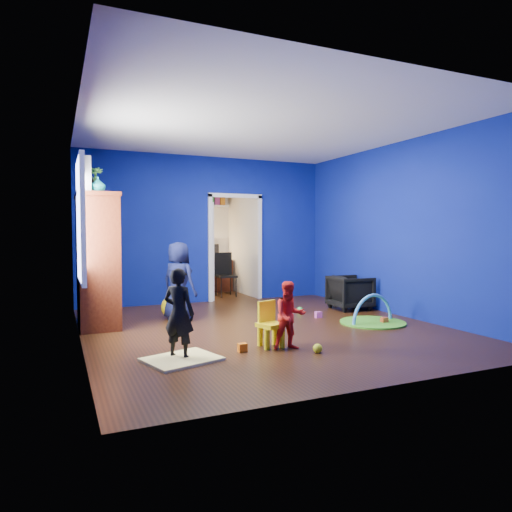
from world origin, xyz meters
name	(u,v)px	position (x,y,z in m)	size (l,w,h in m)	color
floor	(264,328)	(0.00, 0.00, 0.00)	(5.00, 5.50, 0.01)	black
ceiling	(264,127)	(0.00, 0.00, 2.90)	(5.00, 5.50, 0.01)	white
wall_back	(207,230)	(0.00, 2.75, 1.45)	(5.00, 0.02, 2.90)	navy
wall_front	(393,226)	(0.00, -2.75, 1.45)	(5.00, 0.02, 2.90)	navy
wall_left	(79,228)	(-2.50, 0.00, 1.45)	(0.02, 5.50, 2.90)	navy
wall_right	(401,229)	(2.50, 0.00, 1.45)	(0.02, 5.50, 2.90)	navy
alcove	(221,239)	(0.60, 3.62, 1.25)	(1.00, 1.75, 2.50)	silver
armchair	(350,292)	(2.10, 0.83, 0.31)	(0.66, 0.68, 0.62)	black
child_black	(179,313)	(-1.53, -1.09, 0.50)	(0.37, 0.24, 1.01)	black
child_navy	(179,281)	(-1.00, 1.07, 0.62)	(0.61, 0.40, 1.24)	black
toddler_red	(290,316)	(-0.23, -1.23, 0.41)	(0.40, 0.31, 0.81)	red
vase	(98,185)	(-2.21, 0.83, 2.07)	(0.21, 0.21, 0.22)	#0C5161
potted_plant	(95,181)	(-2.21, 1.35, 2.17)	(0.24, 0.24, 0.43)	#3D8E33
tv_armoire	(97,260)	(-2.21, 1.13, 0.98)	(0.58, 1.14, 1.96)	#41160A
crt_tv	(100,258)	(-2.17, 1.13, 1.02)	(0.46, 0.70, 0.54)	silver
yellow_blanket	(182,359)	(-1.53, -1.19, 0.01)	(0.75, 0.60, 0.03)	#F2E07A
hopper_ball	(172,307)	(-1.05, 1.32, 0.18)	(0.36, 0.36, 0.36)	yellow
kid_chair	(271,326)	(-0.38, -1.03, 0.25)	(0.28, 0.28, 0.50)	yellow
play_mat	(373,322)	(1.67, -0.36, 0.01)	(0.99, 0.99, 0.03)	#399120
toy_arch	(373,322)	(1.67, -0.36, 0.02)	(0.88, 0.88, 0.05)	#3F8CD8
window_left	(79,220)	(-2.48, 0.35, 1.55)	(0.03, 0.95, 1.55)	white
curtain	(86,243)	(-2.37, 0.90, 1.25)	(0.14, 0.42, 2.40)	slate
doorway	(235,249)	(0.60, 2.75, 1.05)	(1.16, 0.10, 2.10)	white
study_desk	(212,275)	(0.60, 4.26, 0.38)	(0.88, 0.44, 0.75)	#3D140A
desk_monitor	(211,251)	(0.60, 4.38, 0.95)	(0.40, 0.05, 0.32)	black
desk_lamp	(200,252)	(0.32, 4.32, 0.93)	(0.14, 0.14, 0.14)	#FFD88C
folding_chair	(226,275)	(0.60, 3.30, 0.46)	(0.40, 0.40, 0.92)	black
book_shelf	(210,206)	(0.60, 4.37, 2.02)	(0.88, 0.24, 0.04)	white
toy_0	(384,321)	(1.81, -0.47, 0.05)	(0.10, 0.08, 0.10)	#E25425
toy_1	(334,303)	(2.06, 1.28, 0.06)	(0.11, 0.11, 0.11)	blue
toy_2	(242,348)	(-0.79, -1.11, 0.05)	(0.10, 0.08, 0.10)	orange
toy_3	(300,310)	(1.08, 0.87, 0.06)	(0.11, 0.11, 0.11)	green
toy_4	(318,315)	(1.14, 0.36, 0.05)	(0.10, 0.08, 0.10)	#BD479E
toy_5	(318,348)	(0.00, -1.50, 0.06)	(0.11, 0.11, 0.11)	#C8D617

